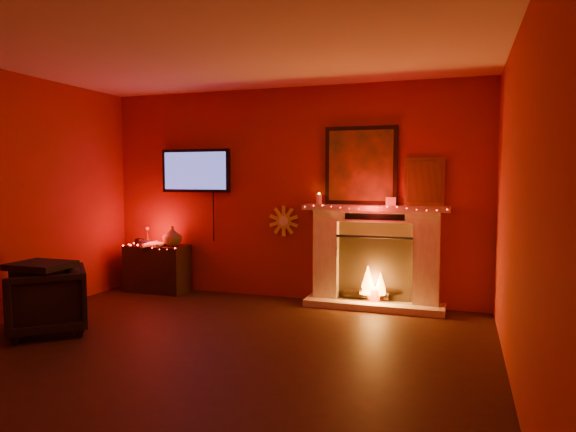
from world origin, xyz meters
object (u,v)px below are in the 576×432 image
fireplace (375,247)px  sunburst_clock (284,221)px  console_table (158,265)px  armchair (46,300)px  tv (196,171)px

fireplace → sunburst_clock: size_ratio=5.45×
console_table → fireplace: bearing=2.5°
sunburst_clock → console_table: size_ratio=0.44×
console_table → armchair: console_table is taller
tv → console_table: (-0.49, -0.19, -1.29)m
sunburst_clock → armchair: size_ratio=0.55×
sunburst_clock → console_table: bearing=-172.8°
console_table → armchair: 1.99m
tv → sunburst_clock: 1.41m
console_table → armchair: bearing=-90.4°
fireplace → sunburst_clock: 1.23m
sunburst_clock → armchair: 2.90m
tv → console_table: 1.39m
tv → console_table: size_ratio=1.37×
tv → armchair: (-0.51, -2.18, -1.31)m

